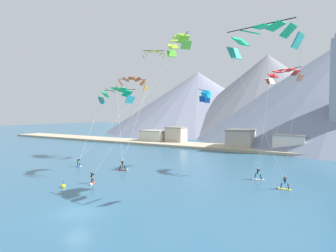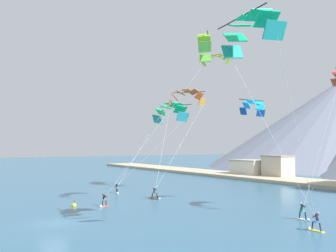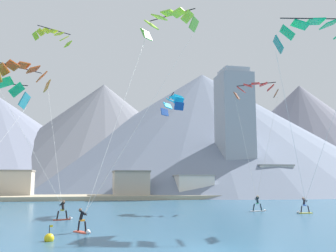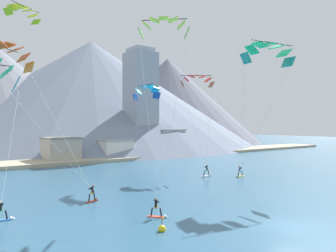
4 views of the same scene
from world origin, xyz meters
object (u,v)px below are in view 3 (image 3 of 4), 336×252
at_px(kitesurfer_near_trail, 303,208).
at_px(parafoil_kite_near_trail, 315,32).
at_px(parafoil_kite_near_lead, 169,22).
at_px(parafoil_kite_mid_center, 23,73).
at_px(race_marker_buoy, 49,238).
at_px(parafoil_kite_distant_low_drift, 53,35).
at_px(kitesurfer_far_left, 259,206).
at_px(kitesurfer_near_lead, 84,226).
at_px(kitesurfer_mid_center, 65,214).
at_px(parafoil_kite_distant_high_outer, 173,103).
at_px(parafoil_kite_far_left, 256,89).

height_order(kitesurfer_near_trail, parafoil_kite_near_trail, parafoil_kite_near_trail).
distance_m(parafoil_kite_near_lead, parafoil_kite_near_trail, 14.17).
height_order(parafoil_kite_mid_center, race_marker_buoy, parafoil_kite_mid_center).
bearing_deg(parafoil_kite_distant_low_drift, kitesurfer_far_left, -21.05).
xyz_separation_m(kitesurfer_near_lead, parafoil_kite_mid_center, (-7.61, 18.20, 15.07)).
bearing_deg(parafoil_kite_distant_low_drift, parafoil_kite_near_trail, -35.63).
bearing_deg(kitesurfer_mid_center, parafoil_kite_distant_low_drift, 103.12).
relative_size(kitesurfer_near_trail, parafoil_kite_distant_high_outer, 0.38).
bearing_deg(parafoil_kite_far_left, kitesurfer_mid_center, -157.24).
bearing_deg(kitesurfer_near_lead, race_marker_buoy, -122.17).
height_order(parafoil_kite_near_trail, parafoil_kite_distant_high_outer, parafoil_kite_near_trail).
relative_size(kitesurfer_far_left, parafoil_kite_near_trail, 0.11).
xyz_separation_m(kitesurfer_near_trail, parafoil_kite_distant_high_outer, (-12.53, 5.82, 11.86)).
bearing_deg(race_marker_buoy, parafoil_kite_near_trail, 17.44).
bearing_deg(parafoil_kite_distant_high_outer, parafoil_kite_far_left, 10.71).
bearing_deg(race_marker_buoy, kitesurfer_near_lead, 57.83).
height_order(kitesurfer_near_trail, race_marker_buoy, kitesurfer_near_trail).
bearing_deg(parafoil_kite_distant_low_drift, parafoil_kite_near_lead, -45.37).
bearing_deg(parafoil_kite_far_left, parafoil_kite_distant_high_outer, -169.29).
relative_size(kitesurfer_near_lead, parafoil_kite_near_trail, 0.10).
xyz_separation_m(parafoil_kite_near_lead, parafoil_kite_far_left, (13.30, 8.61, -4.33)).
xyz_separation_m(kitesurfer_mid_center, race_marker_buoy, (-0.07, -11.56, -0.38)).
distance_m(kitesurfer_far_left, parafoil_kite_mid_center, 30.60).
relative_size(parafoil_kite_mid_center, parafoil_kite_far_left, 1.06).
bearing_deg(parafoil_kite_near_lead, parafoil_kite_near_trail, -23.00).
bearing_deg(parafoil_kite_distant_high_outer, kitesurfer_mid_center, -146.85).
distance_m(kitesurfer_near_trail, kitesurfer_far_left, 4.63).
bearing_deg(parafoil_kite_far_left, parafoil_kite_mid_center, 179.91).
xyz_separation_m(kitesurfer_far_left, parafoil_kite_mid_center, (-26.25, 4.90, 14.95)).
bearing_deg(parafoil_kite_distant_low_drift, parafoil_kite_distant_high_outer, -23.80).
bearing_deg(kitesurfer_near_trail, parafoil_kite_near_lead, -177.50).
relative_size(parafoil_kite_near_trail, race_marker_buoy, 16.67).
xyz_separation_m(kitesurfer_near_lead, parafoil_kite_near_trail, (20.55, 4.08, 16.69)).
distance_m(kitesurfer_near_lead, kitesurfer_mid_center, 8.79).
bearing_deg(kitesurfer_mid_center, parafoil_kite_far_left, 22.76).
height_order(kitesurfer_near_lead, parafoil_kite_near_trail, parafoil_kite_near_trail).
xyz_separation_m(parafoil_kite_distant_high_outer, race_marker_buoy, (-11.38, -18.95, -12.21)).
relative_size(parafoil_kite_near_lead, parafoil_kite_near_trail, 1.13).
xyz_separation_m(kitesurfer_near_trail, parafoil_kite_mid_center, (-29.66, 8.03, 15.03)).
bearing_deg(parafoil_kite_distant_high_outer, kitesurfer_near_trail, -24.91).
height_order(parafoil_kite_near_trail, parafoil_kite_far_left, parafoil_kite_near_trail).
bearing_deg(parafoil_kite_mid_center, kitesurfer_far_left, -10.58).
xyz_separation_m(kitesurfer_mid_center, parafoil_kite_distant_high_outer, (11.31, 7.39, 11.84)).
height_order(kitesurfer_mid_center, kitesurfer_far_left, kitesurfer_far_left).
xyz_separation_m(kitesurfer_near_trail, kitesurfer_far_left, (-3.41, 3.13, 0.07)).
xyz_separation_m(kitesurfer_mid_center, kitesurfer_far_left, (20.43, 4.70, 0.05)).
distance_m(kitesurfer_near_trail, parafoil_kite_near_trail, 17.79).
bearing_deg(kitesurfer_far_left, parafoil_kite_distant_high_outer, 163.55).
bearing_deg(kitesurfer_mid_center, kitesurfer_far_left, 12.95).
height_order(kitesurfer_near_lead, race_marker_buoy, kitesurfer_near_lead).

